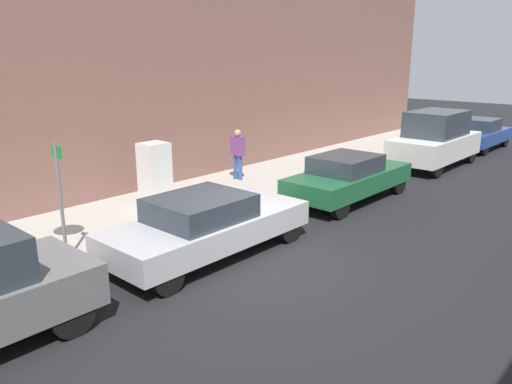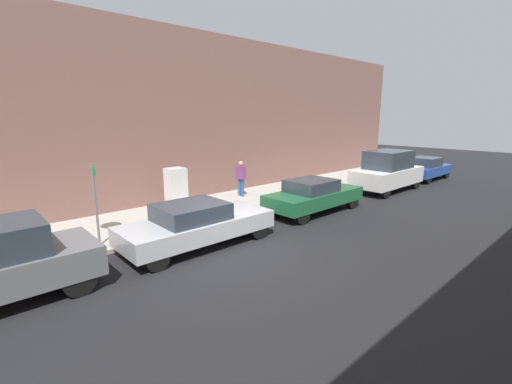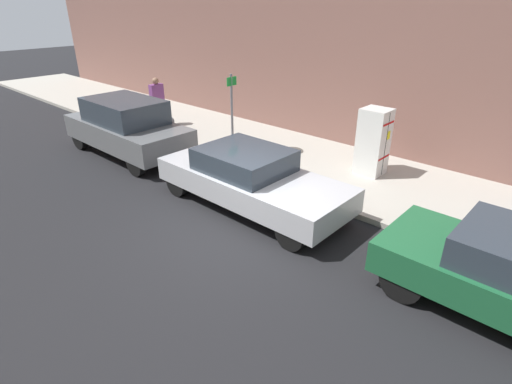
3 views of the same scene
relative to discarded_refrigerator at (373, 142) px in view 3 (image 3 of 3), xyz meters
The scene contains 10 objects.
ground_plane 4.89m from the discarded_refrigerator, ahead, with size 80.00×80.00×0.00m, color black.
sidewalk_slab 1.28m from the discarded_refrigerator, 67.05° to the right, with size 4.03×44.00×0.13m, color #B2ADA0.
building_facade_near 4.03m from the discarded_refrigerator, 164.38° to the right, with size 2.14×39.60×7.72m, color #7F564C.
discarded_refrigerator is the anchor object (origin of this frame).
manhole_cover 2.81m from the discarded_refrigerator, 89.24° to the right, with size 0.70×0.70×0.02m, color #47443F.
street_sign_post 4.04m from the discarded_refrigerator, 64.26° to the right, with size 0.36×0.07×2.49m.
fire_hydrant 6.67m from the discarded_refrigerator, 73.21° to the right, with size 0.22×0.22×0.79m.
pedestrian_standing_near 8.30m from the discarded_refrigerator, 82.10° to the right, with size 0.51×0.24×1.78m.
parked_suv_gray 7.41m from the discarded_refrigerator, 61.97° to the right, with size 1.88×4.55×1.76m.
parked_sedan_silver 3.72m from the discarded_refrigerator, 20.10° to the right, with size 1.87×4.77×1.39m.
Camera 3 is at (4.97, 5.33, 4.47)m, focal length 28.00 mm.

